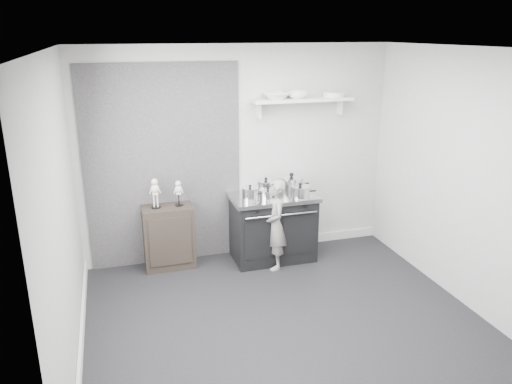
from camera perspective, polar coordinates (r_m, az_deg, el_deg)
ground at (r=5.30m, az=3.26°, el=-14.54°), size 4.00×4.00×0.00m
room_shell at (r=4.74m, az=1.99°, el=3.21°), size 4.02×3.62×2.71m
wall_shelf at (r=6.37m, az=5.32°, el=10.37°), size 1.30×0.26×0.24m
stove at (r=6.45m, az=1.93°, el=-3.97°), size 1.08×0.67×0.87m
side_cabinet at (r=6.32m, az=-9.95°, el=-5.07°), size 0.61×0.36×0.80m
child at (r=6.14m, az=2.20°, el=-3.75°), size 0.31×0.44×1.14m
pot_front_left at (r=6.08m, az=-0.68°, el=-0.21°), size 0.29×0.21×0.20m
pot_back_left at (r=6.37m, az=1.13°, el=0.66°), size 0.32×0.23×0.20m
pot_back_right at (r=6.43m, az=4.06°, el=0.92°), size 0.40×0.31×0.25m
pot_front_right at (r=6.21m, az=5.07°, el=0.06°), size 0.33×0.25×0.19m
pot_front_center at (r=6.12m, az=1.37°, el=-0.28°), size 0.29×0.21×0.16m
skeleton_full at (r=6.10m, az=-11.46°, el=0.10°), size 0.12×0.08×0.42m
skeleton_torso at (r=6.14m, az=-8.85°, el=0.06°), size 0.10×0.07×0.36m
bowl_large at (r=6.24m, az=2.27°, el=10.91°), size 0.31×0.31×0.08m
bowl_small at (r=6.33m, az=4.74°, el=11.00°), size 0.26×0.26×0.08m
plate_stack at (r=6.53m, az=8.87°, el=10.96°), size 0.28×0.28×0.06m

